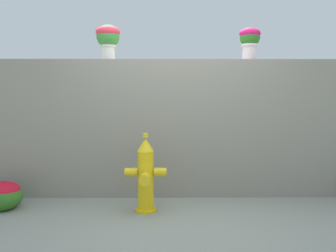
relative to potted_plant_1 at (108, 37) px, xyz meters
The scene contains 6 objects.
ground_plane 2.51m from the potted_plant_1, 48.13° to the right, with size 24.00×24.00×0.00m, color gray.
stone_wall 1.51m from the potted_plant_1, ahead, with size 6.49×0.38×1.82m, color gray.
potted_plant_1 is the anchor object (origin of this frame).
potted_plant_2 1.88m from the potted_plant_1, ahead, with size 0.28×0.28×0.43m.
fire_hydrant 1.91m from the potted_plant_1, 55.01° to the right, with size 0.49×0.38×0.93m.
flower_bush_left 2.38m from the potted_plant_1, 152.74° to the right, with size 0.50×0.45×0.35m.
Camera 1 is at (-0.17, -4.03, 1.49)m, focal length 40.06 mm.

